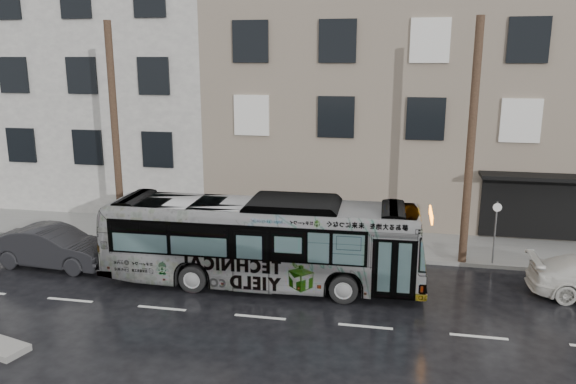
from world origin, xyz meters
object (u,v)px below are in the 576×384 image
(dark_sedan, at_px, (53,247))
(utility_pole_front, at_px, (471,144))
(sign_post, at_px, (495,233))
(utility_pole_rear, at_px, (115,134))
(bus, at_px, (262,241))

(dark_sedan, bearing_deg, utility_pole_front, -75.60)
(utility_pole_front, bearing_deg, sign_post, 0.00)
(utility_pole_rear, height_order, bus, utility_pole_rear)
(utility_pole_front, xyz_separation_m, sign_post, (1.10, 0.00, -3.30))
(utility_pole_front, xyz_separation_m, bus, (-7.06, -3.21, -3.11))
(utility_pole_rear, bearing_deg, utility_pole_front, 0.00)
(utility_pole_front, height_order, utility_pole_rear, same)
(sign_post, bearing_deg, utility_pole_rear, 180.00)
(sign_post, bearing_deg, bus, -158.52)
(utility_pole_front, height_order, dark_sedan, utility_pole_front)
(sign_post, xyz_separation_m, bus, (-8.16, -3.21, 0.19))
(bus, distance_m, dark_sedan, 8.19)
(utility_pole_front, relative_size, sign_post, 3.75)
(utility_pole_front, height_order, bus, utility_pole_front)
(sign_post, height_order, dark_sedan, sign_post)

